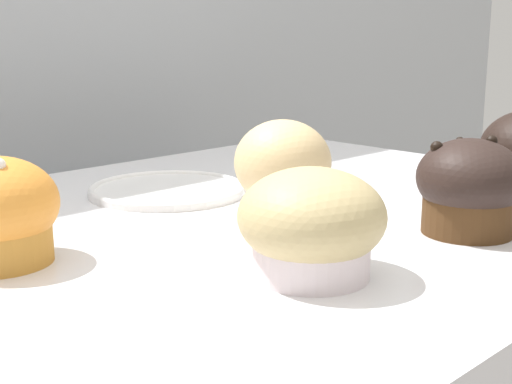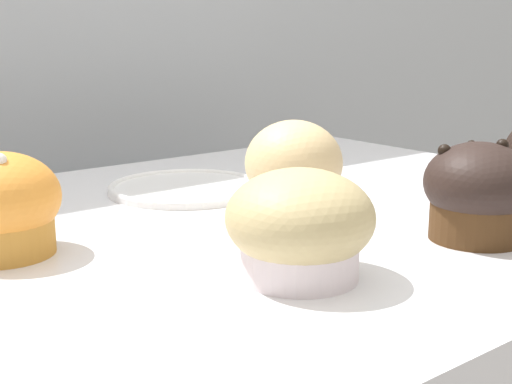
{
  "view_description": "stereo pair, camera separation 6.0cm",
  "coord_description": "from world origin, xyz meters",
  "px_view_note": "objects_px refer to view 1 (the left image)",
  "views": [
    {
      "loc": [
        -0.4,
        -0.49,
        1.12
      ],
      "look_at": [
        0.02,
        -0.07,
        0.99
      ],
      "focal_mm": 50.0,
      "sensor_mm": 36.0,
      "label": 1
    },
    {
      "loc": [
        -0.35,
        -0.53,
        1.12
      ],
      "look_at": [
        0.02,
        -0.07,
        0.99
      ],
      "focal_mm": 50.0,
      "sensor_mm": 36.0,
      "label": 2
    }
  ],
  "objects_px": {
    "muffin_back_left": "(469,187)",
    "muffin_front_right": "(283,169)",
    "serving_plate": "(168,189)",
    "muffin_back_center": "(312,225)"
  },
  "relations": [
    {
      "from": "muffin_back_left",
      "to": "serving_plate",
      "type": "relative_size",
      "value": 0.54
    },
    {
      "from": "muffin_back_left",
      "to": "muffin_front_right",
      "type": "relative_size",
      "value": 0.98
    },
    {
      "from": "serving_plate",
      "to": "muffin_back_left",
      "type": "bearing_deg",
      "value": -73.32
    },
    {
      "from": "muffin_front_right",
      "to": "serving_plate",
      "type": "xyz_separation_m",
      "value": [
        -0.03,
        0.15,
        -0.04
      ]
    },
    {
      "from": "muffin_back_center",
      "to": "muffin_front_right",
      "type": "bearing_deg",
      "value": 49.62
    },
    {
      "from": "muffin_back_left",
      "to": "muffin_back_center",
      "type": "distance_m",
      "value": 0.19
    },
    {
      "from": "muffin_back_left",
      "to": "serving_plate",
      "type": "height_order",
      "value": "muffin_back_left"
    },
    {
      "from": "muffin_back_left",
      "to": "serving_plate",
      "type": "bearing_deg",
      "value": 106.68
    },
    {
      "from": "muffin_front_right",
      "to": "serving_plate",
      "type": "relative_size",
      "value": 0.55
    },
    {
      "from": "muffin_back_center",
      "to": "serving_plate",
      "type": "xyz_separation_m",
      "value": [
        0.09,
        0.29,
        -0.03
      ]
    }
  ]
}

